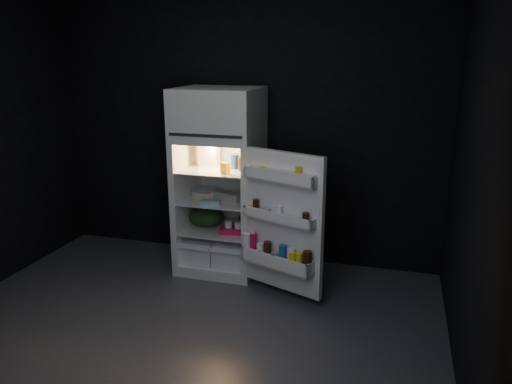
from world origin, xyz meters
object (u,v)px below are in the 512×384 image
(egg_carton, at_px, (227,196))
(yogurt_tray, at_px, (234,230))
(milk_jug, at_px, (209,154))
(fridge_door, at_px, (281,225))
(refrigerator, at_px, (221,174))

(egg_carton, distance_m, yogurt_tray, 0.34)
(milk_jug, bearing_deg, fridge_door, -32.55)
(egg_carton, bearing_deg, refrigerator, 162.86)
(refrigerator, distance_m, fridge_door, 0.93)
(refrigerator, xyz_separation_m, milk_jug, (-0.13, 0.03, 0.19))
(milk_jug, distance_m, yogurt_tray, 0.78)
(egg_carton, relative_size, yogurt_tray, 1.13)
(milk_jug, relative_size, yogurt_tray, 0.88)
(egg_carton, bearing_deg, milk_jug, 174.44)
(refrigerator, bearing_deg, milk_jug, 165.41)
(fridge_door, xyz_separation_m, yogurt_tray, (-0.54, 0.36, -0.23))
(fridge_door, relative_size, egg_carton, 3.93)
(refrigerator, bearing_deg, yogurt_tray, -39.01)
(milk_jug, height_order, yogurt_tray, milk_jug)
(refrigerator, relative_size, egg_carton, 5.74)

